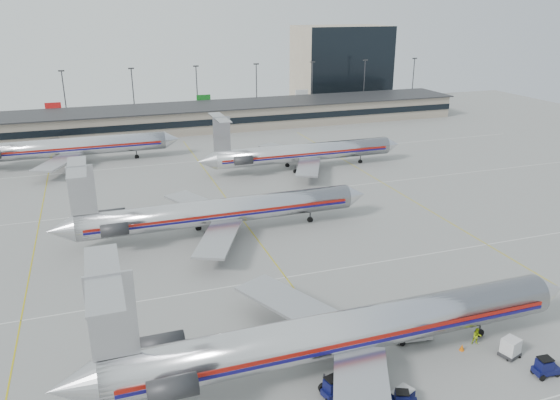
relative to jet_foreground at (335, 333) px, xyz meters
name	(u,v)px	position (x,y,z in m)	size (l,w,h in m)	color
ground	(317,319)	(1.80, 8.32, -3.82)	(260.00, 260.00, 0.00)	gray
apron_markings	(286,277)	(1.80, 18.32, -3.81)	(160.00, 0.15, 0.02)	silver
terminal	(174,119)	(1.80, 106.29, -0.66)	(162.00, 17.00, 6.25)	gray
light_mast_row	(166,91)	(1.80, 120.32, 4.77)	(163.60, 0.40, 15.28)	#38383D
distant_building	(341,64)	(63.80, 136.32, 8.68)	(30.00, 20.00, 25.00)	tan
jet_foreground	(335,333)	(0.00, 0.00, 0.00)	(50.24, 29.58, 13.15)	silver
jet_second_row	(214,212)	(-3.48, 34.31, -0.26)	(46.77, 27.54, 12.24)	silver
jet_third_row	(300,153)	(20.39, 61.64, -0.35)	(43.70, 26.88, 11.95)	silver
jet_back_row	(64,147)	(-24.94, 80.96, -0.13)	(46.40, 28.54, 12.69)	silver
tug_left	(335,388)	(-1.56, -3.51, -2.90)	(2.71, 1.82, 2.02)	#0A0D3A
tug_right	(545,368)	(17.61, -7.14, -2.94)	(2.43, 1.35, 1.92)	#0A0D3A
cart_outer	(402,396)	(3.65, -5.90, -3.24)	(2.27, 1.97, 1.08)	#0A0D3A
uld_container	(511,348)	(16.69, -3.72, -2.86)	(2.16, 1.96, 1.89)	#2D2D30
belt_loader	(413,334)	(9.39, 1.67, -3.16)	(4.72, 1.89, 2.44)	#9F9F9F
ramp_worker_near	(368,353)	(3.42, -0.02, -2.90)	(0.67, 0.44, 1.84)	#88D313
ramp_worker_far	(477,336)	(14.93, -1.03, -2.92)	(0.87, 0.68, 1.80)	#ABCB13
cone_right	(462,347)	(12.94, -1.46, -3.48)	(0.49, 0.49, 0.67)	#D45C07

